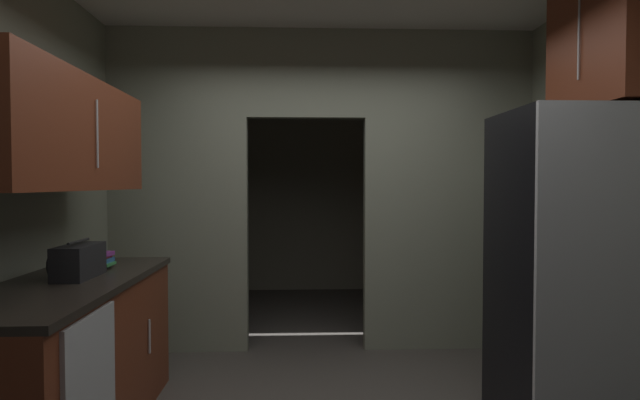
# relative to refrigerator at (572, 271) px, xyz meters

# --- Properties ---
(kitchen_partition) EXTENTS (3.71, 0.12, 2.82)m
(kitchen_partition) POSITION_rel_refrigerator_xyz_m (-1.38, 1.56, 0.56)
(kitchen_partition) COLOR gray
(kitchen_partition) RESTS_ON ground
(adjoining_room_shell) EXTENTS (3.71, 2.67, 2.82)m
(adjoining_room_shell) POSITION_rel_refrigerator_xyz_m (-1.42, 3.42, 0.46)
(adjoining_room_shell) COLOR gray
(adjoining_room_shell) RESTS_ON ground
(refrigerator) EXTENTS (0.79, 0.80, 1.90)m
(refrigerator) POSITION_rel_refrigerator_xyz_m (0.00, 0.00, 0.00)
(refrigerator) COLOR black
(refrigerator) RESTS_ON ground
(lower_cabinet_run) EXTENTS (0.69, 1.85, 0.93)m
(lower_cabinet_run) POSITION_rel_refrigerator_xyz_m (-2.93, -0.06, -0.48)
(lower_cabinet_run) COLOR maroon
(lower_cabinet_run) RESTS_ON ground
(upper_cabinet_counterside) EXTENTS (0.36, 1.67, 0.63)m
(upper_cabinet_counterside) POSITION_rel_refrigerator_xyz_m (-2.93, -0.06, 0.80)
(upper_cabinet_counterside) COLOR maroon
(upper_cabinet_fridgeside) EXTENTS (0.36, 0.87, 0.87)m
(upper_cabinet_fridgeside) POSITION_rel_refrigerator_xyz_m (0.25, 0.10, 1.41)
(upper_cabinet_fridgeside) COLOR maroon
(boombox) EXTENTS (0.18, 0.39, 0.22)m
(boombox) POSITION_rel_refrigerator_xyz_m (-2.90, 0.04, 0.07)
(boombox) COLOR black
(boombox) RESTS_ON lower_cabinet_run
(book_stack) EXTENTS (0.13, 0.17, 0.11)m
(book_stack) POSITION_rel_refrigerator_xyz_m (-2.90, 0.37, 0.03)
(book_stack) COLOR black
(book_stack) RESTS_ON lower_cabinet_run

